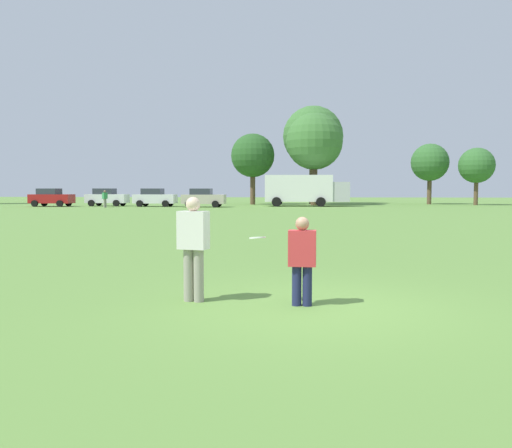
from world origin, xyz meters
name	(u,v)px	position (x,y,z in m)	size (l,w,h in m)	color
ground_plane	(320,308)	(0.00, 0.00, 0.00)	(197.65, 197.65, 0.00)	#608C3D
player_thrower	(193,243)	(-2.08, 0.32, 0.98)	(0.53, 0.38, 1.74)	gray
player_defender	(302,256)	(-0.29, 0.14, 0.79)	(0.45, 0.28, 1.43)	#1E234C
frisbee	(258,238)	(-1.00, 0.23, 1.08)	(0.27, 0.27, 0.07)	white
traffic_cone	(197,239)	(-3.59, 8.56, 0.23)	(0.32, 0.32, 0.48)	#D8590C
parked_car_near_left	(51,197)	(-25.30, 43.97, 0.92)	(4.22, 2.26, 1.82)	maroon
parked_car_mid_left	(107,197)	(-20.15, 45.65, 0.92)	(4.22, 2.26, 1.82)	silver
parked_car_center	(155,197)	(-14.79, 44.57, 0.92)	(4.22, 2.26, 1.82)	silver
parked_car_mid_right	(203,198)	(-9.64, 43.49, 0.92)	(4.22, 2.26, 1.82)	#B7AD99
box_truck	(305,189)	(0.33, 46.65, 1.75)	(8.53, 3.08, 3.18)	white
bystander_sideline_watcher	(105,198)	(-18.81, 41.52, 0.93)	(0.44, 0.52, 1.65)	gray
tree_west_maple	(253,156)	(-5.51, 52.09, 5.50)	(4.92, 4.92, 7.99)	brown
tree_center_elm	(313,137)	(1.34, 55.18, 7.88)	(7.05, 7.05, 11.46)	brown
tree_east_birch	(314,142)	(1.35, 50.32, 6.87)	(6.15, 6.15, 10.00)	brown
tree_east_oak	(430,163)	(14.69, 54.66, 4.78)	(4.28, 4.28, 6.95)	brown
tree_far_east_pine	(477,166)	(19.02, 51.90, 4.30)	(3.85, 3.85, 6.26)	brown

